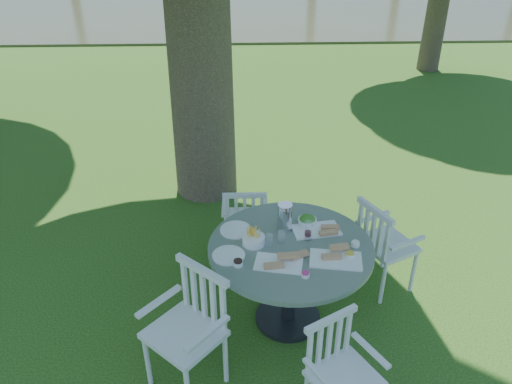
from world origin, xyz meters
TOP-DOWN VIEW (x-y plane):
  - ground at (0.00, 0.00)m, footprint 140.00×140.00m
  - table at (0.25, -0.55)m, footprint 1.31×1.31m
  - chair_ne at (1.09, -0.16)m, footprint 0.58×0.59m
  - chair_nw at (-0.10, 0.33)m, footprint 0.42×0.39m
  - chair_sw at (-0.50, -1.10)m, footprint 0.67×0.66m
  - chair_se at (0.48, -1.46)m, footprint 0.56×0.55m
  - tableware at (0.20, -0.47)m, footprint 1.16×0.78m

SIDE VIEW (x-z plane):
  - ground at x=0.00m, z-range 0.00..0.00m
  - chair_nw at x=-0.10m, z-range 0.07..0.88m
  - chair_se at x=0.48m, z-range 0.07..0.90m
  - chair_ne at x=1.09m, z-range 0.08..0.98m
  - chair_sw at x=-0.50m, z-range 0.08..1.05m
  - table at x=0.25m, z-range 0.23..1.02m
  - tableware at x=0.20m, z-range 0.72..0.96m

